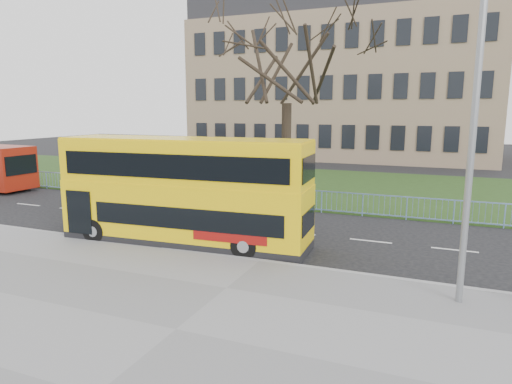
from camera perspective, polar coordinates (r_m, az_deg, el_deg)
ground at (r=16.69m, az=2.54°, el=-7.29°), size 120.00×120.00×0.00m
pavement at (r=11.01m, az=-9.97°, el=-16.81°), size 80.00×10.50×0.12m
kerb at (r=15.29m, az=0.55°, el=-8.68°), size 80.00×0.20×0.14m
grass_verge at (r=30.18m, az=11.76°, el=0.58°), size 80.00×15.40×0.08m
guard_railing at (r=22.68m, az=8.20°, el=-1.20°), size 40.00×0.12×1.10m
bare_tree at (r=26.36m, az=3.90°, el=13.22°), size 8.82×8.82×12.60m
civic_building at (r=51.07m, az=10.82°, el=12.37°), size 30.00×15.00×14.00m
yellow_bus at (r=17.19m, az=-8.95°, el=0.39°), size 9.55×2.82×3.95m
street_lamp at (r=12.33m, az=25.14°, el=8.88°), size 1.86×0.46×8.81m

